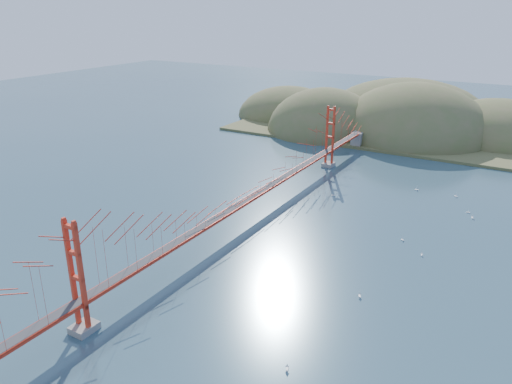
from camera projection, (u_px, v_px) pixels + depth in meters
The scene contains 12 objects.
ground at pixel (247, 221), 72.01m from camera, with size 320.00×320.00×0.00m, color #304F60.
bridge at pixel (248, 175), 69.67m from camera, with size 2.20×94.40×12.00m.
far_headlands at pixel (396, 128), 126.18m from camera, with size 84.00×58.00×25.00m.
sailboat_12 at pixel (417, 189), 83.79m from camera, with size 0.63×0.50×0.74m.
sailboat_10 at pixel (287, 368), 42.69m from camera, with size 0.57×0.60×0.67m.
sailboat_16 at pixel (456, 196), 80.99m from camera, with size 0.62×0.62×0.67m.
sailboat_7 at pixel (468, 212), 74.73m from camera, with size 0.57×0.52×0.65m.
sailboat_3 at pixel (333, 195), 81.33m from camera, with size 0.63×0.60×0.70m.
sailboat_6 at pixel (360, 295), 53.34m from camera, with size 0.62×0.62×0.68m.
sailboat_15 at pixel (472, 217), 72.87m from camera, with size 0.59×0.62×0.70m.
sailboat_0 at pixel (422, 255), 62.07m from camera, with size 0.44×0.49×0.55m.
sailboat_1 at pixel (403, 239), 66.03m from camera, with size 0.53×0.53×0.58m.
Camera 1 is at (34.49, -56.13, 29.41)m, focal length 35.00 mm.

